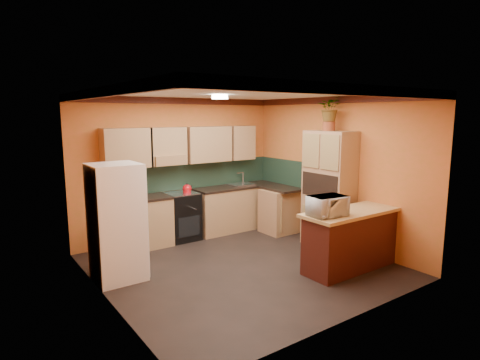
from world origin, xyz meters
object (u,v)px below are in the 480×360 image
(fridge, at_px, (116,222))
(microwave, at_px, (327,206))
(pantry, at_px, (329,190))
(stove, at_px, (182,216))
(base_cabinets_back, at_px, (210,212))
(breakfast_bar, at_px, (355,240))

(fridge, xyz_separation_m, microwave, (2.52, -1.70, 0.23))
(pantry, height_order, microwave, pantry)
(stove, relative_size, pantry, 0.43)
(base_cabinets_back, bearing_deg, pantry, -54.74)
(base_cabinets_back, relative_size, breakfast_bar, 2.03)
(base_cabinets_back, height_order, pantry, pantry)
(pantry, relative_size, microwave, 3.95)
(stove, height_order, pantry, pantry)
(breakfast_bar, bearing_deg, pantry, 65.97)
(breakfast_bar, bearing_deg, microwave, 180.00)
(stove, bearing_deg, pantry, -44.01)
(pantry, height_order, breakfast_bar, pantry)
(pantry, bearing_deg, breakfast_bar, -114.03)
(stove, distance_m, fridge, 2.04)
(microwave, bearing_deg, pantry, 47.00)
(stove, xyz_separation_m, pantry, (1.97, -1.90, 0.59))
(stove, xyz_separation_m, breakfast_bar, (1.54, -2.86, -0.02))
(base_cabinets_back, bearing_deg, fridge, -152.82)
(base_cabinets_back, height_order, breakfast_bar, same)
(base_cabinets_back, bearing_deg, microwave, -84.72)
(base_cabinets_back, xyz_separation_m, microwave, (0.26, -2.86, 0.64))
(breakfast_bar, distance_m, microwave, 0.91)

